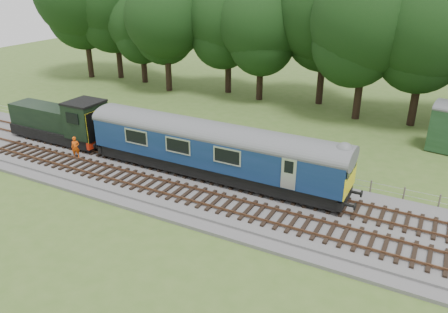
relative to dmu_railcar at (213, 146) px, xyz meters
The scene contains 9 objects.
ground 2.97m from the dmu_railcar, 98.79° to the right, with size 120.00×120.00×0.00m, color #436424.
ballast 2.81m from the dmu_railcar, 98.79° to the right, with size 70.00×7.00×0.35m, color #4C4C4F.
track_north 2.20m from the dmu_railcar, behind, with size 67.20×2.40×0.21m.
track_south 3.72m from the dmu_railcar, 94.13° to the right, with size 67.20×2.40×0.21m.
fence 4.06m from the dmu_railcar, 93.99° to the left, with size 64.00×0.12×1.00m, color #6B6054, non-canonical shape.
tree_line 20.77m from the dmu_railcar, 90.60° to the left, with size 70.00×8.00×18.00m, color black, non-canonical shape.
dmu_railcar is the anchor object (origin of this frame).
shunter_loco 13.94m from the dmu_railcar, behind, with size 8.91×2.60×3.38m.
worker 10.86m from the dmu_railcar, 169.52° to the right, with size 0.59×0.39×1.62m, color #E44F0C.
Camera 1 is at (13.35, -21.71, 13.41)m, focal length 35.00 mm.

